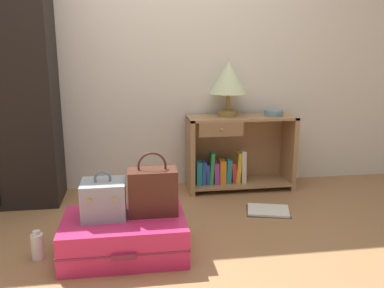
{
  "coord_description": "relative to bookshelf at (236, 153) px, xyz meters",
  "views": [
    {
      "loc": [
        -0.24,
        -2.24,
        1.28
      ],
      "look_at": [
        0.2,
        0.76,
        0.55
      ],
      "focal_mm": 38.69,
      "sensor_mm": 36.0,
      "label": 1
    }
  ],
  "objects": [
    {
      "name": "train_case",
      "position": [
        -1.11,
        -1.07,
        0.03
      ],
      "size": [
        0.26,
        0.24,
        0.3
      ],
      "color": "#8E99A3",
      "rests_on": "suitcase_large"
    },
    {
      "name": "table_lamp",
      "position": [
        -0.08,
        0.02,
        0.66
      ],
      "size": [
        0.33,
        0.33,
        0.47
      ],
      "color": "olive",
      "rests_on": "bookshelf"
    },
    {
      "name": "handbag",
      "position": [
        -0.8,
        -1.06,
        0.07
      ],
      "size": [
        0.3,
        0.18,
        0.4
      ],
      "color": "#472319",
      "rests_on": "suitcase_large"
    },
    {
      "name": "suitcase_large",
      "position": [
        -0.99,
        -1.11,
        -0.2
      ],
      "size": [
        0.76,
        0.53,
        0.24
      ],
      "color": "#DB2860",
      "rests_on": "ground_plane"
    },
    {
      "name": "back_wall",
      "position": [
        -0.68,
        0.23,
        0.98
      ],
      "size": [
        6.4,
        0.1,
        2.6
      ],
      "primitive_type": "cube",
      "color": "silver",
      "rests_on": "ground_plane"
    },
    {
      "name": "open_book_on_floor",
      "position": [
        0.12,
        -0.59,
        -0.32
      ],
      "size": [
        0.39,
        0.33,
        0.02
      ],
      "color": "white",
      "rests_on": "ground_plane"
    },
    {
      "name": "bookshelf",
      "position": [
        0.0,
        0.0,
        0.0
      ],
      "size": [
        0.95,
        0.35,
        0.67
      ],
      "color": "#A37A51",
      "rests_on": "ground_plane"
    },
    {
      "name": "ground_plane",
      "position": [
        -0.68,
        -1.27,
        -0.32
      ],
      "size": [
        9.0,
        9.0,
        0.0
      ],
      "primitive_type": "plane",
      "color": "#9E7047"
    },
    {
      "name": "bowl",
      "position": [
        0.33,
        -0.02,
        0.37
      ],
      "size": [
        0.17,
        0.17,
        0.05
      ],
      "primitive_type": "cylinder",
      "color": "slate",
      "rests_on": "bookshelf"
    },
    {
      "name": "bottle",
      "position": [
        -1.51,
        -1.09,
        -0.24
      ],
      "size": [
        0.08,
        0.08,
        0.18
      ],
      "color": "white",
      "rests_on": "ground_plane"
    }
  ]
}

